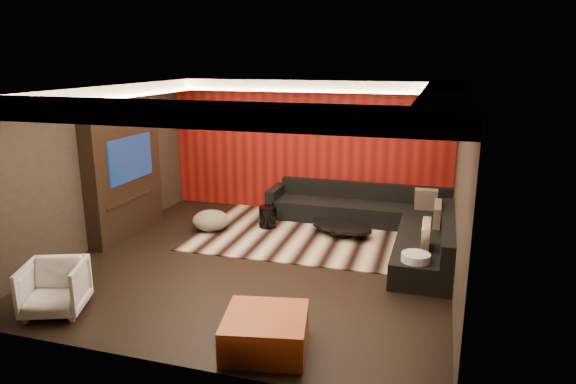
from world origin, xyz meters
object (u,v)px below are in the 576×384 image
(sectional_sofa, at_px, (381,222))
(armchair, at_px, (54,288))
(coffee_table, at_px, (341,230))
(drum_stool, at_px, (268,217))
(white_side_table, at_px, (415,270))
(orange_ottoman, at_px, (266,332))

(sectional_sofa, bearing_deg, armchair, -131.06)
(coffee_table, relative_size, armchair, 1.61)
(drum_stool, bearing_deg, armchair, -110.74)
(armchair, bearing_deg, white_side_table, 4.85)
(white_side_table, height_order, sectional_sofa, sectional_sofa)
(coffee_table, distance_m, orange_ottoman, 4.01)
(coffee_table, height_order, sectional_sofa, sectional_sofa)
(orange_ottoman, distance_m, sectional_sofa, 4.33)
(white_side_table, distance_m, armchair, 4.92)
(coffee_table, xyz_separation_m, white_side_table, (1.44, -1.85, 0.14))
(drum_stool, height_order, orange_ottoman, drum_stool)
(orange_ottoman, height_order, armchair, armchair)
(drum_stool, distance_m, sectional_sofa, 2.17)
(coffee_table, distance_m, armchair, 4.99)
(white_side_table, bearing_deg, orange_ottoman, -125.34)
(white_side_table, height_order, orange_ottoman, white_side_table)
(coffee_table, xyz_separation_m, drum_stool, (-1.46, 0.05, 0.10))
(coffee_table, bearing_deg, armchair, -126.83)
(drum_stool, xyz_separation_m, armchair, (-1.53, -4.04, 0.12))
(coffee_table, distance_m, drum_stool, 1.46)
(drum_stool, xyz_separation_m, sectional_sofa, (2.16, 0.20, 0.04))
(coffee_table, xyz_separation_m, sectional_sofa, (0.71, 0.25, 0.14))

